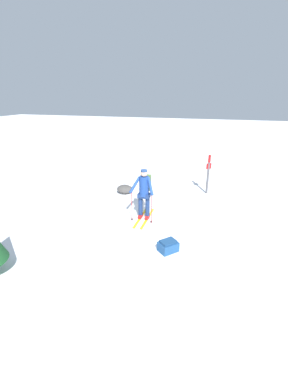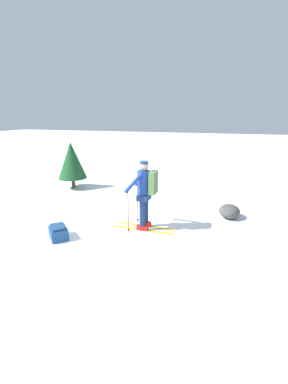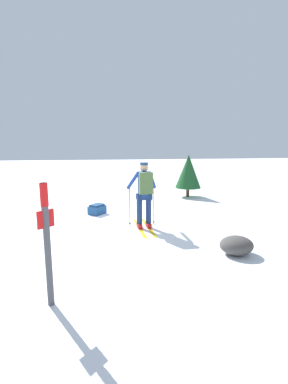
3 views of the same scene
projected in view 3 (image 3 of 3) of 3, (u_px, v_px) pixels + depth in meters
ground_plane at (118, 225)px, 7.31m from camera, size 80.00×80.00×0.00m
skier at (144, 191)px, 6.83m from camera, size 0.87×1.65×1.79m
dropped_backpack at (97, 209)px, 8.47m from camera, size 0.63×0.64×0.33m
trail_marker at (47, 235)px, 3.43m from camera, size 0.20×0.18×1.72m
rock_boulder at (236, 245)px, 5.26m from camera, size 0.69×0.59×0.38m
pine_tree at (188, 171)px, 11.28m from camera, size 1.12×1.12×1.87m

